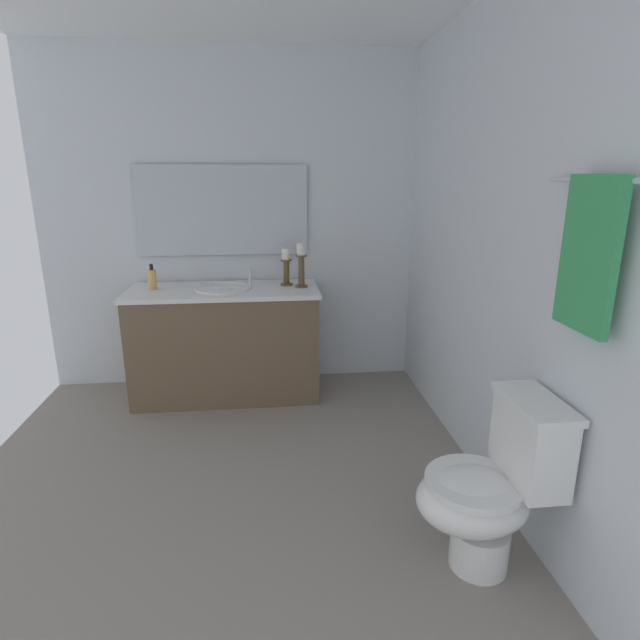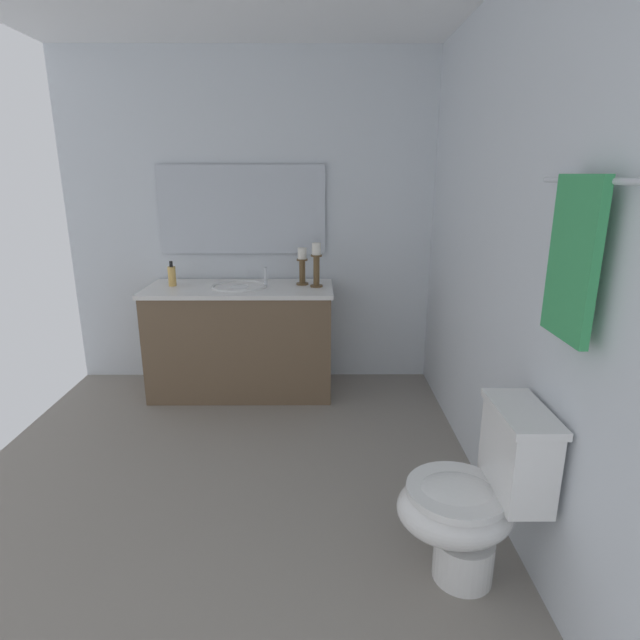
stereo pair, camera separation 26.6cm
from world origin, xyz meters
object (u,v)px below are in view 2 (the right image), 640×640
object	(u,v)px
towel_near_vanity	(573,259)
toilet	(473,499)
candle_holder_tall	(316,264)
candle_holder_short	(302,265)
vanity_cabinet	(242,340)
towel_bar	(590,181)
mirror	(242,210)
sink_basin	(240,292)
soap_bottle	(172,276)

from	to	relation	value
towel_near_vanity	toilet	bearing A→B (deg)	-118.80
candle_holder_tall	candle_holder_short	size ratio (longest dim) A/B	1.17
candle_holder_tall	candle_holder_short	xyz separation A→B (m)	(-0.08, -0.10, -0.03)
vanity_cabinet	towel_bar	distance (m)	2.69
candle_holder_tall	toilet	world-z (taller)	candle_holder_tall
mirror	towel_bar	size ratio (longest dim) A/B	1.99
candle_holder_tall	sink_basin	bearing A→B (deg)	-89.95
toilet	mirror	bearing A→B (deg)	-151.55
toilet	towel_near_vanity	size ratio (longest dim) A/B	1.44
mirror	soap_bottle	distance (m)	0.71
towel_near_vanity	mirror	bearing A→B (deg)	-148.83
sink_basin	toilet	distance (m)	2.25
mirror	candle_holder_short	world-z (taller)	mirror
vanity_cabinet	mirror	distance (m)	0.97
soap_bottle	towel_bar	size ratio (longest dim) A/B	0.29
vanity_cabinet	sink_basin	xyz separation A→B (m)	(-0.00, 0.00, 0.36)
vanity_cabinet	soap_bottle	world-z (taller)	soap_bottle
sink_basin	candle_holder_tall	size ratio (longest dim) A/B	1.28
mirror	towel_bar	xyz separation A→B (m)	(2.27, 1.39, 0.24)
vanity_cabinet	towel_near_vanity	distance (m)	2.59
mirror	vanity_cabinet	bearing A→B (deg)	-0.01
toilet	sink_basin	bearing A→B (deg)	-148.12
soap_bottle	towel_near_vanity	xyz separation A→B (m)	(2.02, 1.86, 0.45)
vanity_cabinet	toilet	xyz separation A→B (m)	(1.88, 1.17, -0.04)
candle_holder_short	mirror	bearing A→B (deg)	-114.30
mirror	candle_holder_tall	size ratio (longest dim) A/B	3.94
soap_bottle	toilet	bearing A→B (deg)	40.94
candle_holder_short	vanity_cabinet	bearing A→B (deg)	-80.41
sink_basin	candle_holder_short	distance (m)	0.49
mirror	candle_holder_tall	bearing A→B (deg)	63.26
candle_holder_short	sink_basin	bearing A→B (deg)	-80.39
towel_bar	toilet	bearing A→B (deg)	-116.80
sink_basin	mirror	world-z (taller)	mirror
sink_basin	towel_bar	world-z (taller)	towel_bar
mirror	candle_holder_tall	world-z (taller)	mirror
vanity_cabinet	candle_holder_tall	distance (m)	0.79
vanity_cabinet	mirror	world-z (taller)	mirror
soap_bottle	candle_holder_short	bearing A→B (deg)	92.61
mirror	soap_bottle	world-z (taller)	mirror
towel_bar	towel_near_vanity	size ratio (longest dim) A/B	1.20
sink_basin	candle_holder_short	xyz separation A→B (m)	(-0.08, 0.45, 0.18)
toilet	towel_near_vanity	xyz separation A→B (m)	(0.11, 0.20, 0.96)
vanity_cabinet	sink_basin	size ratio (longest dim) A/B	3.36
candle_holder_tall	toilet	xyz separation A→B (m)	(1.88, 0.61, -0.60)
candle_holder_tall	towel_near_vanity	distance (m)	2.18
vanity_cabinet	toilet	world-z (taller)	vanity_cabinet
mirror	towel_near_vanity	xyz separation A→B (m)	(2.27, 1.37, -0.00)
vanity_cabinet	soap_bottle	xyz separation A→B (m)	(-0.03, -0.49, 0.47)
soap_bottle	towel_bar	world-z (taller)	towel_bar
candle_holder_tall	towel_bar	size ratio (longest dim) A/B	0.50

